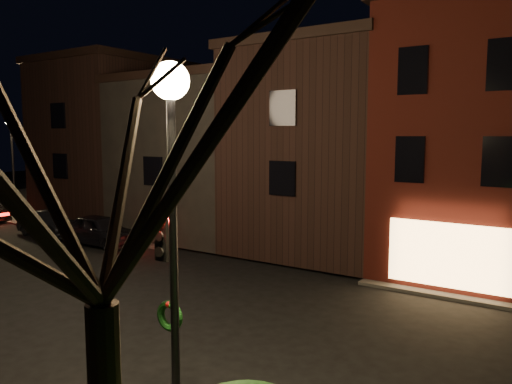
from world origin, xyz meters
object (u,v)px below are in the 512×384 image
(traffic_signal, at_px, (168,285))
(parked_car_a, at_px, (100,230))
(bare_tree_right, at_px, (93,66))
(parked_car_b, at_px, (48,224))
(street_lamp_near, at_px, (172,153))
(street_lamp_far, at_px, (11,139))

(traffic_signal, xyz_separation_m, parked_car_a, (-13.84, 9.71, -2.05))
(traffic_signal, relative_size, bare_tree_right, 0.48)
(bare_tree_right, relative_size, parked_car_b, 2.00)
(bare_tree_right, xyz_separation_m, parked_car_b, (-19.69, 12.50, -5.45))
(street_lamp_near, distance_m, parked_car_b, 21.40)
(parked_car_b, bearing_deg, parked_car_a, -81.69)
(parked_car_a, distance_m, parked_car_b, 3.95)
(parked_car_a, bearing_deg, bare_tree_right, -129.47)
(street_lamp_near, height_order, traffic_signal, street_lamp_near)
(street_lamp_near, relative_size, parked_car_b, 1.53)
(traffic_signal, relative_size, parked_car_b, 0.95)
(traffic_signal, height_order, bare_tree_right, bare_tree_right)
(street_lamp_near, distance_m, parked_car_a, 18.22)
(traffic_signal, bearing_deg, bare_tree_right, -57.59)
(traffic_signal, distance_m, parked_car_b, 20.28)
(bare_tree_right, bearing_deg, parked_car_a, 141.10)
(parked_car_a, bearing_deg, street_lamp_far, 78.88)
(street_lamp_far, bearing_deg, parked_car_b, -17.88)
(traffic_signal, bearing_deg, street_lamp_far, 154.55)
(traffic_signal, bearing_deg, street_lamp_near, -39.37)
(street_lamp_near, xyz_separation_m, parked_car_b, (-18.39, 10.00, -4.48))
(street_lamp_near, relative_size, traffic_signal, 1.60)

